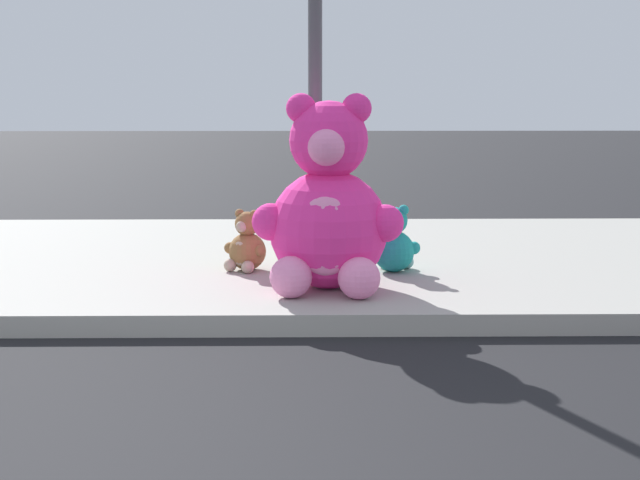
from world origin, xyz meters
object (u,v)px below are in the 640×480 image
(plush_brown, at_px, (246,246))
(plush_lime, at_px, (315,226))
(plush_pink_large, at_px, (328,212))
(plush_teal, at_px, (394,245))
(sign_pole, at_px, (315,58))

(plush_brown, distance_m, plush_lime, 0.79)
(plush_pink_large, height_order, plush_teal, plush_pink_large)
(plush_pink_large, xyz_separation_m, plush_teal, (0.55, 0.64, -0.35))
(plush_pink_large, distance_m, plush_lime, 1.29)
(plush_pink_large, distance_m, plush_brown, 1.03)
(sign_pole, height_order, plush_brown, sign_pole)
(plush_pink_large, height_order, plush_brown, plush_pink_large)
(plush_teal, bearing_deg, sign_pole, -175.32)
(sign_pole, distance_m, plush_pink_large, 1.27)
(sign_pole, distance_m, plush_brown, 1.60)
(sign_pole, height_order, plush_teal, sign_pole)
(sign_pole, height_order, plush_lime, sign_pole)
(plush_lime, bearing_deg, plush_pink_large, -86.07)
(sign_pole, relative_size, plush_pink_large, 2.23)
(plush_pink_large, bearing_deg, plush_brown, 132.58)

